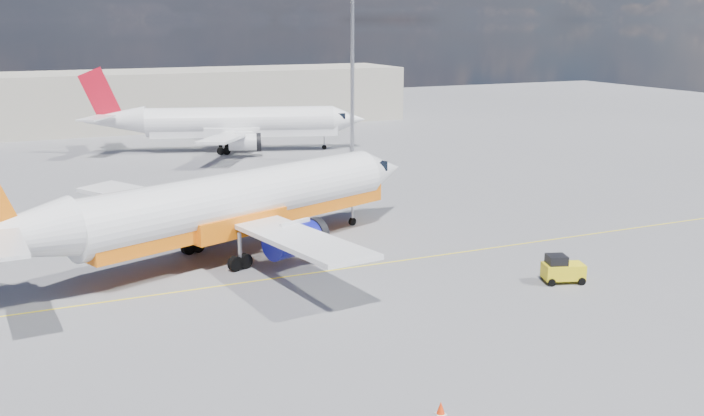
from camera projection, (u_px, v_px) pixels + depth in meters
name	position (u px, v px, depth m)	size (l,w,h in m)	color
ground	(346.00, 286.00, 45.56)	(240.00, 240.00, 0.00)	slate
taxi_line	(326.00, 271.00, 48.22)	(70.00, 0.15, 0.01)	yellow
terminal_main	(166.00, 99.00, 113.04)	(70.00, 14.00, 8.00)	#B3AD9A
main_jet	(226.00, 205.00, 50.08)	(34.69, 26.22, 10.61)	white
second_jet	(232.00, 123.00, 91.48)	(32.80, 24.94, 9.94)	white
gse_tug	(562.00, 269.00, 46.01)	(2.63, 2.08, 1.68)	black
traffic_cone	(441.00, 408.00, 30.66)	(0.39, 0.39, 0.54)	white
floodlight_mast	(352.00, 52.00, 82.59)	(1.43, 1.43, 19.55)	#9E9EA6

